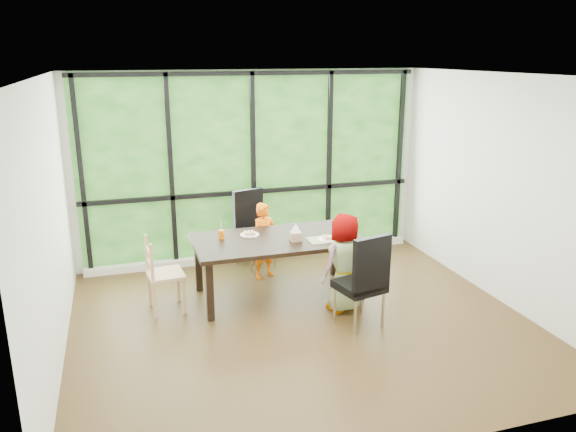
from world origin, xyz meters
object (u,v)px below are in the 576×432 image
object	(u,v)px
child_older	(342,263)
green_cup	(352,234)
chair_interior_leather	(360,279)
chair_end_beech	(165,274)
plate_near	(327,239)
orange_cup	(221,234)
dining_table	(278,267)
tissue_box	(296,236)
chair_window_leather	(256,230)
child_toddler	(264,240)
plate_far	(250,235)
white_mug	(348,227)

from	to	relation	value
child_older	green_cup	world-z (taller)	child_older
chair_interior_leather	chair_end_beech	xyz separation A→B (m)	(-2.00, 0.99, -0.09)
plate_near	green_cup	distance (m)	0.31
plate_near	orange_cup	xyz separation A→B (m)	(-1.21, 0.42, 0.05)
dining_table	chair_end_beech	size ratio (longest dim) A/B	2.26
tissue_box	chair_interior_leather	bearing A→B (deg)	-61.98
orange_cup	tissue_box	size ratio (longest dim) A/B	0.84
chair_interior_leather	orange_cup	bearing A→B (deg)	-56.04
chair_window_leather	child_older	distance (m)	1.76
child_toddler	orange_cup	size ratio (longest dim) A/B	9.74
chair_interior_leather	plate_far	size ratio (longest dim) A/B	4.55
chair_end_beech	white_mug	size ratio (longest dim) A/B	11.00
plate_far	tissue_box	size ratio (longest dim) A/B	1.90
orange_cup	dining_table	bearing A→B (deg)	-15.85
tissue_box	plate_far	bearing A→B (deg)	143.28
dining_table	child_older	xyz separation A→B (m)	(0.60, -0.60, 0.21)
orange_cup	chair_end_beech	bearing A→B (deg)	-163.61
chair_interior_leather	chair_end_beech	bearing A→B (deg)	-39.62
chair_window_leather	dining_table	bearing A→B (deg)	-106.04
white_mug	tissue_box	bearing A→B (deg)	-164.09
orange_cup	child_toddler	bearing A→B (deg)	34.67
chair_window_leather	chair_end_beech	size ratio (longest dim) A/B	1.20
chair_window_leather	child_older	bearing A→B (deg)	-86.47
plate_near	chair_interior_leather	bearing A→B (deg)	-83.87
chair_interior_leather	plate_near	bearing A→B (deg)	-97.09
orange_cup	green_cup	size ratio (longest dim) A/B	1.00
chair_interior_leather	green_cup	bearing A→B (deg)	-120.02
orange_cup	white_mug	size ratio (longest dim) A/B	1.29
dining_table	chair_window_leather	world-z (taller)	chair_window_leather
chair_end_beech	plate_near	distance (m)	1.95
child_older	white_mug	xyz separation A→B (m)	(0.35, 0.66, 0.21)
plate_near	tissue_box	distance (m)	0.38
chair_interior_leather	plate_near	xyz separation A→B (m)	(-0.08, 0.78, 0.22)
chair_window_leather	chair_interior_leather	bearing A→B (deg)	-89.47
chair_end_beech	plate_near	size ratio (longest dim) A/B	3.84
dining_table	chair_end_beech	world-z (taller)	chair_end_beech
chair_end_beech	green_cup	xyz separation A→B (m)	(2.22, -0.25, 0.35)
chair_window_leather	chair_interior_leather	size ratio (longest dim) A/B	1.00
plate_near	orange_cup	bearing A→B (deg)	160.85
dining_table	child_older	world-z (taller)	child_older
plate_near	green_cup	xyz separation A→B (m)	(0.31, -0.04, 0.05)
plate_far	white_mug	bearing A→B (deg)	-6.35
plate_far	tissue_box	world-z (taller)	tissue_box
chair_end_beech	tissue_box	size ratio (longest dim) A/B	7.19
child_older	green_cup	bearing A→B (deg)	-147.93
plate_far	orange_cup	bearing A→B (deg)	-176.96
chair_interior_leather	green_cup	world-z (taller)	chair_interior_leather
white_mug	child_toddler	bearing A→B (deg)	148.87
child_toddler	tissue_box	distance (m)	0.87
child_older	plate_far	size ratio (longest dim) A/B	4.91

